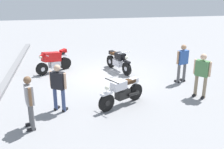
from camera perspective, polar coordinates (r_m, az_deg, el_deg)
name	(u,v)px	position (r m, az deg, el deg)	size (l,w,h in m)	color
ground_plane	(108,76)	(12.88, -0.91, -0.33)	(40.00, 40.00, 0.00)	gray
curb_edge	(7,80)	(13.06, -21.31, -1.08)	(14.00, 0.30, 0.15)	gray
motorcycle_silver_cruiser	(122,92)	(9.77, 2.14, -3.71)	(1.22, 1.83, 1.09)	black
motorcycle_red_sportbike	(53,60)	(13.60, -12.33, 2.94)	(1.29, 1.69, 1.14)	black
motorcycle_black_cruiser	(118,61)	(13.45, 1.35, 2.88)	(1.97, 0.98, 1.09)	black
person_in_blue_shirt	(182,61)	(12.22, 14.71, 2.80)	(0.44, 0.65, 1.72)	#59595B
person_in_green_shirt	(202,73)	(10.84, 18.50, 0.40)	(0.56, 0.55, 1.75)	gray
person_in_gray_shirt	(29,99)	(8.49, -17.11, -5.01)	(0.66, 0.41, 1.70)	#59595B
person_in_black_shirt	(58,85)	(9.36, -11.30, -2.21)	(0.49, 0.60, 1.70)	#384772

